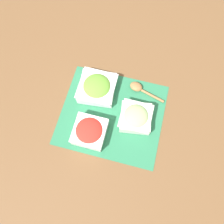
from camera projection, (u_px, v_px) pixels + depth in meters
The scene contains 6 objects.
ground_plane at pixel (112, 114), 1.01m from camera, with size 3.00×3.00×0.00m, color brown.
placemat at pixel (112, 114), 1.01m from camera, with size 0.47×0.41×0.00m.
tomato_bowl at pixel (90, 131), 0.94m from camera, with size 0.14×0.14×0.07m.
cucumber_bowl at pixel (136, 117), 0.96m from camera, with size 0.15×0.15×0.08m.
lettuce_bowl at pixel (97, 87), 1.02m from camera, with size 0.18×0.18×0.07m.
wooden_spoon at pixel (139, 88), 1.04m from camera, with size 0.18×0.08×0.03m.
Camera 1 is at (-0.08, 0.32, 0.96)m, focal length 35.00 mm.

